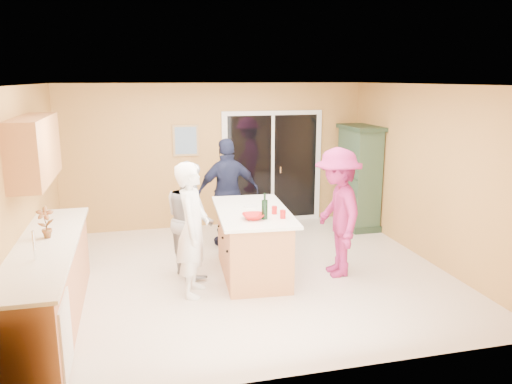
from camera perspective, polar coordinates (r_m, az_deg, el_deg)
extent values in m
plane|color=beige|center=(7.09, -1.00, -9.34)|extent=(5.50, 5.50, 0.00)
cube|color=silver|center=(6.56, -1.09, 12.17)|extent=(5.50, 5.00, 0.10)
cube|color=tan|center=(9.12, -4.55, 4.14)|extent=(5.50, 0.10, 2.60)
cube|color=tan|center=(4.39, 6.29, -5.57)|extent=(5.50, 0.10, 2.60)
cube|color=tan|center=(6.67, -24.73, -0.26)|extent=(0.10, 5.00, 2.60)
cube|color=tan|center=(7.78, 19.13, 1.94)|extent=(0.10, 5.00, 2.60)
cube|color=#C6794D|center=(6.02, -22.67, -9.94)|extent=(0.60, 3.00, 0.90)
cube|color=white|center=(5.05, -24.35, -15.20)|extent=(0.62, 0.60, 0.72)
cube|color=white|center=(5.86, -22.92, -5.68)|extent=(0.65, 3.05, 0.04)
cylinder|color=silver|center=(5.34, -24.03, -5.62)|extent=(0.02, 0.02, 0.30)
cube|color=#C6794D|center=(6.35, -23.99, 4.48)|extent=(0.35, 1.60, 0.75)
cube|color=silver|center=(9.36, 1.87, 2.85)|extent=(1.90, 0.05, 2.10)
cube|color=black|center=(9.34, 1.90, 2.83)|extent=(1.70, 0.03, 1.94)
cube|color=silver|center=(9.34, 1.90, 2.82)|extent=(0.06, 0.04, 1.94)
cube|color=silver|center=(9.38, 2.80, 2.55)|extent=(0.02, 0.03, 0.12)
cube|color=#A38251|center=(8.99, -8.04, 5.86)|extent=(0.46, 0.03, 0.56)
cube|color=#43678B|center=(8.98, -8.03, 5.85)|extent=(0.38, 0.02, 0.48)
cube|color=#C6794D|center=(6.93, -0.39, -5.95)|extent=(0.92, 1.62, 0.89)
cube|color=white|center=(6.79, -0.40, -2.23)|extent=(1.09, 1.83, 0.04)
cube|color=black|center=(7.07, -0.39, -8.98)|extent=(0.83, 1.54, 0.10)
cube|color=#1F3323|center=(9.45, 11.43, -3.51)|extent=(0.52, 0.98, 0.11)
cube|color=#354F3B|center=(9.25, 11.67, 1.64)|extent=(0.46, 0.92, 1.73)
cube|color=#1F3323|center=(9.12, 11.93, 7.21)|extent=(0.53, 1.01, 0.07)
imported|color=white|center=(6.25, -7.25, -4.29)|extent=(0.56, 0.71, 1.70)
imported|color=#A0A0A3|center=(6.92, -7.56, -3.03)|extent=(0.79, 0.91, 1.59)
imported|color=#1A2139|center=(8.02, -3.20, -0.11)|extent=(1.07, 0.52, 1.76)
imported|color=#972157|center=(6.91, 9.29, -2.33)|extent=(0.74, 1.19, 1.78)
imported|color=#B61414|center=(6.35, -0.34, -2.81)|extent=(0.30, 0.30, 0.07)
imported|color=#A9101B|center=(6.01, -22.92, -3.24)|extent=(0.20, 0.14, 0.36)
cylinder|color=#B61414|center=(6.38, 3.08, -2.56)|extent=(0.08, 0.08, 0.11)
cylinder|color=#B61414|center=(6.58, 2.11, -2.08)|extent=(0.08, 0.08, 0.11)
cylinder|color=black|center=(6.33, 0.99, -2.03)|extent=(0.08, 0.08, 0.25)
cylinder|color=black|center=(6.29, 1.00, -0.54)|extent=(0.03, 0.03, 0.09)
cylinder|color=silver|center=(6.96, -0.64, -1.62)|extent=(0.23, 0.23, 0.01)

